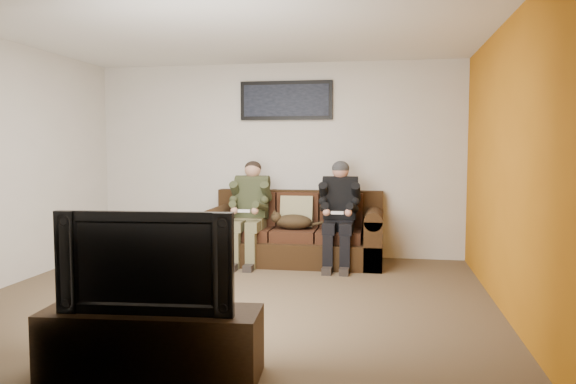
% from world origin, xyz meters
% --- Properties ---
extents(floor, '(5.00, 5.00, 0.00)m').
position_xyz_m(floor, '(0.00, 0.00, 0.00)').
color(floor, brown).
rests_on(floor, ground).
extents(ceiling, '(5.00, 5.00, 0.00)m').
position_xyz_m(ceiling, '(0.00, 0.00, 2.60)').
color(ceiling, silver).
rests_on(ceiling, ground).
extents(wall_back, '(5.00, 0.00, 5.00)m').
position_xyz_m(wall_back, '(0.00, 2.25, 1.30)').
color(wall_back, beige).
rests_on(wall_back, ground).
extents(wall_front, '(5.00, 0.00, 5.00)m').
position_xyz_m(wall_front, '(0.00, -2.25, 1.30)').
color(wall_front, beige).
rests_on(wall_front, ground).
extents(wall_left, '(0.00, 4.50, 4.50)m').
position_xyz_m(wall_left, '(-2.50, 0.00, 1.30)').
color(wall_left, beige).
rests_on(wall_left, ground).
extents(wall_right, '(0.00, 4.50, 4.50)m').
position_xyz_m(wall_right, '(2.50, 0.00, 1.30)').
color(wall_right, beige).
rests_on(wall_right, ground).
extents(accent_wall_right, '(0.00, 4.50, 4.50)m').
position_xyz_m(accent_wall_right, '(2.49, 0.00, 1.30)').
color(accent_wall_right, '#BE6F13').
rests_on(accent_wall_right, ground).
extents(sofa, '(2.20, 0.95, 0.90)m').
position_xyz_m(sofa, '(0.33, 1.83, 0.34)').
color(sofa, black).
rests_on(sofa, ground).
extents(throw_pillow, '(0.42, 0.20, 0.42)m').
position_xyz_m(throw_pillow, '(0.33, 1.87, 0.64)').
color(throw_pillow, tan).
rests_on(throw_pillow, sofa).
extents(throw_blanket, '(0.45, 0.22, 0.08)m').
position_xyz_m(throw_blanket, '(-0.34, 2.11, 0.90)').
color(throw_blanket, gray).
rests_on(throw_blanket, sofa).
extents(person_left, '(0.51, 0.87, 1.30)m').
position_xyz_m(person_left, '(-0.24, 1.64, 0.73)').
color(person_left, '#696442').
rests_on(person_left, sofa).
extents(person_right, '(0.51, 0.86, 1.30)m').
position_xyz_m(person_right, '(0.89, 1.64, 0.73)').
color(person_right, black).
rests_on(person_right, sofa).
extents(cat, '(0.66, 0.26, 0.24)m').
position_xyz_m(cat, '(0.30, 1.66, 0.54)').
color(cat, '#45321B').
rests_on(cat, sofa).
extents(framed_poster, '(1.25, 0.05, 0.52)m').
position_xyz_m(framed_poster, '(0.13, 2.22, 2.10)').
color(framed_poster, black).
rests_on(framed_poster, wall_back).
extents(tv_stand, '(1.42, 0.55, 0.44)m').
position_xyz_m(tv_stand, '(-0.02, -1.95, 0.22)').
color(tv_stand, black).
rests_on(tv_stand, ground).
extents(television, '(1.13, 0.23, 0.64)m').
position_xyz_m(television, '(-0.02, -1.95, 0.76)').
color(television, black).
rests_on(television, tv_stand).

